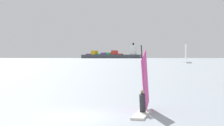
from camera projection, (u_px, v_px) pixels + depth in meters
ground_plane at (79, 117)px, 16.43m from camera, size 4000.00×4000.00×0.00m
windsurfer at (143, 97)px, 17.31m from camera, size 0.76×4.11×3.97m
cargo_ship at (112, 55)px, 781.21m from camera, size 151.27×25.38×38.24m
small_sailboat at (186, 62)px, 157.67m from camera, size 5.79×8.71×11.24m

